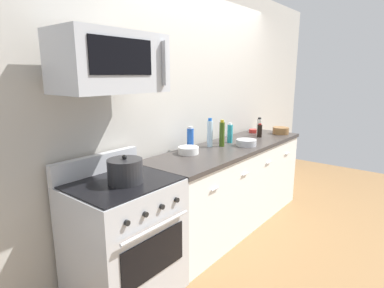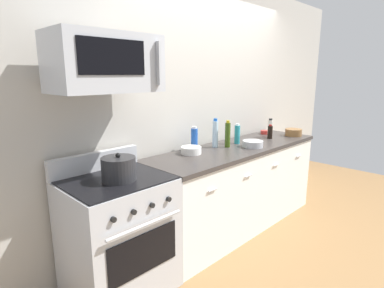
# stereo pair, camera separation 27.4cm
# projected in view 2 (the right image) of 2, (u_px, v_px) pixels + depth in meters

# --- Properties ---
(ground_plane) EXTENTS (6.42, 6.42, 0.00)m
(ground_plane) POSITION_uv_depth(u_px,v_px,m) (235.00, 225.00, 3.54)
(ground_plane) COLOR olive
(back_wall) EXTENTS (5.35, 0.10, 2.70)m
(back_wall) POSITION_uv_depth(u_px,v_px,m) (210.00, 104.00, 3.52)
(back_wall) COLOR #B7B2A8
(back_wall) RESTS_ON ground_plane
(counter_unit) EXTENTS (2.26, 0.66, 0.92)m
(counter_unit) POSITION_uv_depth(u_px,v_px,m) (237.00, 187.00, 3.44)
(counter_unit) COLOR white
(counter_unit) RESTS_ON ground_plane
(range_oven) EXTENTS (0.76, 0.69, 1.07)m
(range_oven) POSITION_uv_depth(u_px,v_px,m) (119.00, 234.00, 2.39)
(range_oven) COLOR #B7BABF
(range_oven) RESTS_ON ground_plane
(microwave) EXTENTS (0.74, 0.44, 0.40)m
(microwave) POSITION_uv_depth(u_px,v_px,m) (105.00, 63.00, 2.14)
(microwave) COLOR #B7BABF
(bottle_dish_soap) EXTENTS (0.06, 0.06, 0.22)m
(bottle_dish_soap) POSITION_uv_depth(u_px,v_px,m) (237.00, 134.00, 3.44)
(bottle_dish_soap) COLOR teal
(bottle_dish_soap) RESTS_ON countertop_slab
(bottle_water_clear) EXTENTS (0.06, 0.06, 0.31)m
(bottle_water_clear) POSITION_uv_depth(u_px,v_px,m) (215.00, 134.00, 3.26)
(bottle_water_clear) COLOR silver
(bottle_water_clear) RESTS_ON countertop_slab
(bottle_soy_sauce_dark) EXTENTS (0.06, 0.06, 0.17)m
(bottle_soy_sauce_dark) POSITION_uv_depth(u_px,v_px,m) (270.00, 132.00, 3.72)
(bottle_soy_sauce_dark) COLOR black
(bottle_soy_sauce_dark) RESTS_ON countertop_slab
(bottle_vinegar_white) EXTENTS (0.06, 0.06, 0.23)m
(bottle_vinegar_white) POSITION_uv_depth(u_px,v_px,m) (270.00, 128.00, 3.81)
(bottle_vinegar_white) COLOR silver
(bottle_vinegar_white) RESTS_ON countertop_slab
(bottle_olive_oil) EXTENTS (0.06, 0.06, 0.29)m
(bottle_olive_oil) POSITION_uv_depth(u_px,v_px,m) (228.00, 134.00, 3.27)
(bottle_olive_oil) COLOR #385114
(bottle_olive_oil) RESTS_ON countertop_slab
(bottle_soda_blue) EXTENTS (0.07, 0.07, 0.24)m
(bottle_soda_blue) POSITION_uv_depth(u_px,v_px,m) (194.00, 139.00, 3.14)
(bottle_soda_blue) COLOR #1E4CA5
(bottle_soda_blue) RESTS_ON countertop_slab
(bowl_wooden_salad) EXTENTS (0.20, 0.20, 0.09)m
(bowl_wooden_salad) POSITION_uv_depth(u_px,v_px,m) (293.00, 132.00, 3.90)
(bowl_wooden_salad) COLOR brown
(bowl_wooden_salad) RESTS_ON countertop_slab
(bowl_red_small) EXTENTS (0.11, 0.11, 0.05)m
(bowl_red_small) POSITION_uv_depth(u_px,v_px,m) (265.00, 132.00, 4.02)
(bowl_red_small) COLOR #B72D28
(bowl_red_small) RESTS_ON countertop_slab
(bowl_steel_prep) EXTENTS (0.21, 0.21, 0.07)m
(bowl_steel_prep) POSITION_uv_depth(u_px,v_px,m) (253.00, 144.00, 3.29)
(bowl_steel_prep) COLOR #B2B5BA
(bowl_steel_prep) RESTS_ON countertop_slab
(bowl_white_ceramic) EXTENTS (0.20, 0.20, 0.07)m
(bowl_white_ceramic) POSITION_uv_depth(u_px,v_px,m) (191.00, 150.00, 3.02)
(bowl_white_ceramic) COLOR white
(bowl_white_ceramic) RESTS_ON countertop_slab
(stockpot) EXTENTS (0.25, 0.25, 0.21)m
(stockpot) POSITION_uv_depth(u_px,v_px,m) (119.00, 169.00, 2.24)
(stockpot) COLOR #262628
(stockpot) RESTS_ON range_oven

